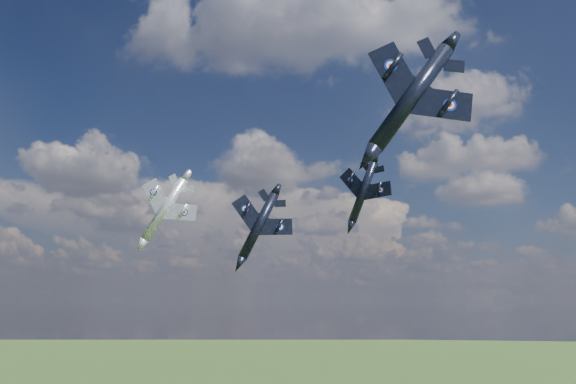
% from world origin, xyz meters
% --- Properties ---
extents(jet_lead_navy, '(14.01, 16.32, 6.93)m').
position_xyz_m(jet_lead_navy, '(-4.12, 21.23, 78.76)').
color(jet_lead_navy, black).
extents(jet_right_navy, '(11.31, 14.51, 7.74)m').
position_xyz_m(jet_right_navy, '(15.38, -14.11, 83.28)').
color(jet_right_navy, black).
extents(jet_high_navy, '(14.11, 16.11, 6.35)m').
position_xyz_m(jet_high_navy, '(10.07, 31.27, 84.98)').
color(jet_high_navy, black).
extents(jet_left_silver, '(9.89, 13.51, 7.43)m').
position_xyz_m(jet_left_silver, '(-16.02, 16.16, 80.56)').
color(jet_left_silver, '#A4A8AF').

